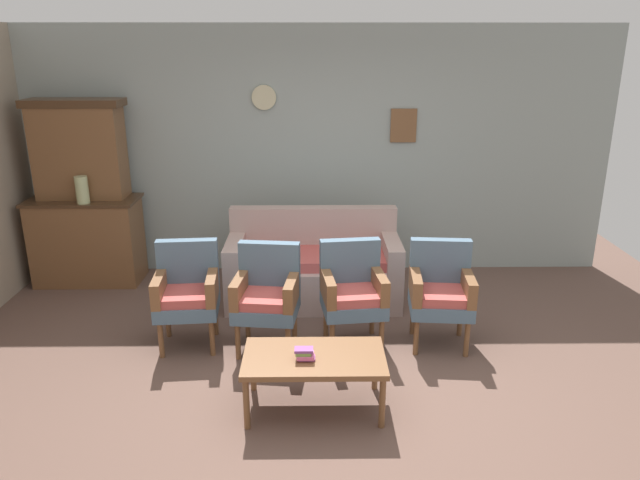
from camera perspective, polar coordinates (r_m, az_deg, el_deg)
The scene contains 12 objects.
ground_plane at distance 4.68m, azimuth 0.49°, elevation -14.16°, with size 7.68×7.68×0.00m, color brown.
wall_back_with_decor at distance 6.68m, azimuth 0.04°, elevation 8.32°, with size 6.40×0.09×2.70m.
side_cabinet at distance 6.97m, azimuth -21.20°, elevation -0.03°, with size 1.16×0.55×0.93m.
cabinet_upper_hutch at distance 6.82m, azimuth -21.93°, elevation 8.06°, with size 0.99×0.38×1.03m.
vase_on_cabinet at distance 6.63m, azimuth -21.67°, elevation 4.45°, with size 0.13×0.13×0.28m, color #B7C088.
floral_couch at distance 6.08m, azimuth -0.62°, elevation -2.76°, with size 1.71×0.80×0.90m.
armchair_near_cabinet at distance 5.26m, azimuth -12.51°, elevation -4.67°, with size 0.56×0.53×0.90m.
armchair_by_doorway at distance 5.09m, azimuth -5.06°, elevation -5.05°, with size 0.57×0.55×0.90m.
armchair_near_couch_end at distance 5.15m, azimuth 3.11°, elevation -4.72°, with size 0.57×0.55×0.90m.
armchair_row_middle at distance 5.25m, azimuth 11.39°, elevation -4.62°, with size 0.56×0.53×0.90m.
coffee_table at distance 4.31m, azimuth -0.56°, elevation -11.44°, with size 1.00×0.56×0.42m.
book_stack_on_table at distance 4.22m, azimuth -1.46°, elevation -10.74°, with size 0.14×0.11×0.09m.
Camera 1 is at (-0.09, -3.95, 2.52)m, focal length 33.67 mm.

